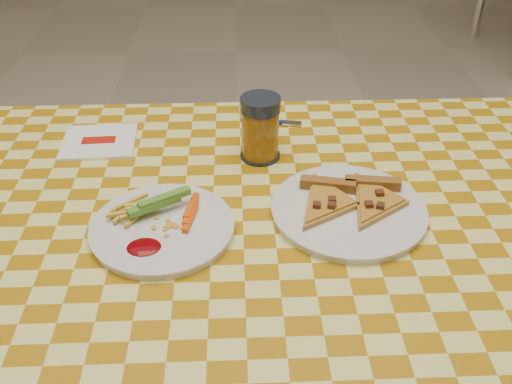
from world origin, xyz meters
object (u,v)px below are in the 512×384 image
at_px(table, 243,255).
at_px(plate_left, 163,229).
at_px(plate_right, 348,211).
at_px(drink_glass, 260,129).

bearing_deg(table, plate_left, -170.19).
relative_size(table, plate_right, 4.99).
distance_m(table, plate_right, 0.20).
bearing_deg(plate_right, plate_left, -173.42).
xyz_separation_m(table, plate_right, (0.18, 0.01, 0.08)).
bearing_deg(drink_glass, plate_right, -53.53).
bearing_deg(plate_right, table, -175.80).
xyz_separation_m(plate_right, drink_glass, (-0.14, 0.19, 0.06)).
height_order(table, drink_glass, drink_glass).
relative_size(plate_left, plate_right, 0.89).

